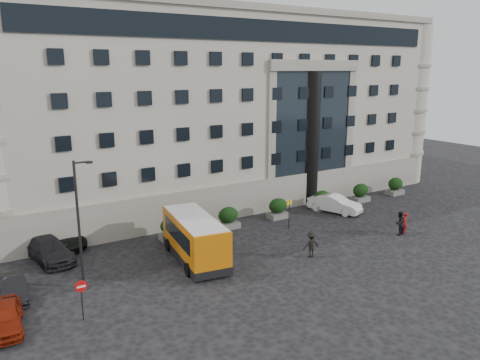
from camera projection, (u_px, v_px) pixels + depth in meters
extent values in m
plane|color=black|center=(270.00, 262.00, 32.67)|extent=(120.00, 120.00, 0.00)
cube|color=#A09B8D|center=(201.00, 107.00, 51.85)|extent=(44.00, 24.00, 18.00)
cylinder|color=black|center=(310.00, 139.00, 45.82)|extent=(1.80, 1.80, 13.00)
cube|color=#5D5E5B|center=(172.00, 236.00, 37.02)|extent=(1.80, 1.20, 0.50)
ellipsoid|color=black|center=(171.00, 225.00, 36.80)|extent=(1.80, 1.26, 1.34)
cube|color=#5D5E5B|center=(228.00, 225.00, 39.68)|extent=(1.80, 1.20, 0.50)
ellipsoid|color=black|center=(228.00, 215.00, 39.46)|extent=(1.80, 1.26, 1.34)
cube|color=#5D5E5B|center=(278.00, 215.00, 42.34)|extent=(1.80, 1.20, 0.50)
ellipsoid|color=black|center=(278.00, 206.00, 42.13)|extent=(1.80, 1.26, 1.34)
cube|color=#5D5E5B|center=(321.00, 207.00, 45.00)|extent=(1.80, 1.20, 0.50)
ellipsoid|color=black|center=(322.00, 197.00, 44.79)|extent=(1.80, 1.26, 1.34)
cube|color=#5D5E5B|center=(360.00, 199.00, 47.66)|extent=(1.80, 1.20, 0.50)
ellipsoid|color=black|center=(361.00, 190.00, 47.45)|extent=(1.80, 1.26, 1.34)
cube|color=#5D5E5B|center=(395.00, 192.00, 50.32)|extent=(1.80, 1.20, 0.50)
ellipsoid|color=black|center=(395.00, 184.00, 50.11)|extent=(1.80, 1.26, 1.34)
cylinder|color=#262628|center=(79.00, 226.00, 28.08)|extent=(0.16, 0.16, 8.00)
cylinder|color=#262628|center=(81.00, 162.00, 27.42)|extent=(0.90, 0.12, 0.12)
cube|color=black|center=(89.00, 162.00, 27.66)|extent=(0.35, 0.18, 0.14)
cylinder|color=#262628|center=(289.00, 214.00, 39.33)|extent=(0.08, 0.08, 2.50)
cube|color=yellow|center=(289.00, 202.00, 39.09)|extent=(0.50, 0.06, 0.45)
cylinder|color=#262628|center=(82.00, 301.00, 24.93)|extent=(0.08, 0.08, 2.20)
cylinder|color=red|center=(81.00, 286.00, 24.68)|extent=(0.64, 0.05, 0.64)
cube|color=white|center=(81.00, 287.00, 24.64)|extent=(0.45, 0.04, 0.10)
cube|color=#CC6709|center=(195.00, 235.00, 32.73)|extent=(3.57, 7.77, 2.55)
cube|color=black|center=(195.00, 254.00, 33.05)|extent=(3.61, 7.82, 0.55)
cube|color=black|center=(195.00, 232.00, 32.67)|extent=(3.40, 6.15, 1.12)
cube|color=silver|center=(194.00, 219.00, 32.45)|extent=(3.39, 7.39, 0.18)
cylinder|color=black|center=(188.00, 270.00, 30.42)|extent=(0.40, 0.93, 0.90)
cylinder|color=black|center=(225.00, 263.00, 31.43)|extent=(0.40, 0.93, 0.90)
cylinder|color=black|center=(168.00, 245.00, 34.68)|extent=(0.40, 0.93, 0.90)
cylinder|color=black|center=(201.00, 240.00, 35.69)|extent=(0.40, 0.93, 0.90)
imported|color=maroon|center=(5.00, 317.00, 24.12)|extent=(2.11, 4.30, 1.41)
imported|color=black|center=(14.00, 288.00, 27.44)|extent=(1.61, 4.01, 1.30)
imported|color=black|center=(49.00, 250.00, 32.92)|extent=(3.06, 5.69, 1.57)
imported|color=black|center=(64.00, 237.00, 35.63)|extent=(2.70, 5.21, 1.41)
imported|color=silver|center=(335.00, 204.00, 43.97)|extent=(3.54, 5.30, 1.65)
imported|color=#A41110|center=(404.00, 223.00, 38.33)|extent=(0.75, 0.64, 1.74)
imported|color=black|center=(399.00, 223.00, 37.91)|extent=(1.08, 0.91, 1.97)
imported|color=black|center=(311.00, 244.00, 33.47)|extent=(1.30, 0.85, 1.89)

